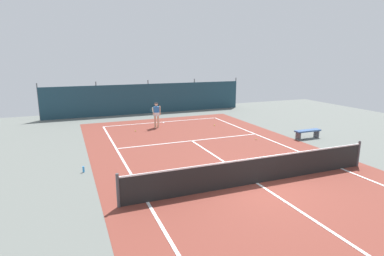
{
  "coord_description": "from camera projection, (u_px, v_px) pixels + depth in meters",
  "views": [
    {
      "loc": [
        -6.25,
        -9.11,
        4.54
      ],
      "look_at": [
        -0.26,
        5.72,
        0.9
      ],
      "focal_mm": 29.37,
      "sensor_mm": 36.0,
      "label": 1
    }
  ],
  "objects": [
    {
      "name": "ground_plane",
      "position": [
        257.0,
        183.0,
        11.52
      ],
      "size": [
        36.0,
        36.0,
        0.0
      ],
      "primitive_type": "plane",
      "color": "slate"
    },
    {
      "name": "court_surface",
      "position": [
        257.0,
        183.0,
        11.52
      ],
      "size": [
        11.02,
        26.6,
        0.01
      ],
      "color": "brown",
      "rests_on": "ground"
    },
    {
      "name": "tennis_net",
      "position": [
        257.0,
        170.0,
        11.41
      ],
      "size": [
        10.12,
        0.1,
        1.1
      ],
      "color": "black",
      "rests_on": "ground"
    },
    {
      "name": "back_fence",
      "position": [
        147.0,
        104.0,
        26.12
      ],
      "size": [
        16.3,
        0.98,
        2.7
      ],
      "color": "#1E3D4C",
      "rests_on": "ground"
    },
    {
      "name": "tennis_player",
      "position": [
        156.0,
        113.0,
        20.38
      ],
      "size": [
        0.78,
        0.7,
        1.64
      ],
      "rotation": [
        0.0,
        0.0,
        2.96
      ],
      "color": "#D8AD8C",
      "rests_on": "ground"
    },
    {
      "name": "tennis_ball_near_player",
      "position": [
        214.0,
        125.0,
        21.15
      ],
      "size": [
        0.07,
        0.07,
        0.07
      ],
      "primitive_type": "sphere",
      "color": "#CCDB33",
      "rests_on": "ground"
    },
    {
      "name": "tennis_ball_midcourt",
      "position": [
        256.0,
        139.0,
        17.53
      ],
      "size": [
        0.07,
        0.07,
        0.07
      ],
      "primitive_type": "sphere",
      "color": "#CCDB33",
      "rests_on": "ground"
    },
    {
      "name": "tennis_ball_by_sideline",
      "position": [
        135.0,
        131.0,
        19.49
      ],
      "size": [
        0.07,
        0.07,
        0.07
      ],
      "primitive_type": "sphere",
      "color": "#CCDB33",
      "rests_on": "ground"
    },
    {
      "name": "parked_car",
      "position": [
        125.0,
        100.0,
        27.23
      ],
      "size": [
        2.22,
        4.31,
        1.68
      ],
      "rotation": [
        0.0,
        0.0,
        3.08
      ],
      "color": "silver",
      "rests_on": "ground"
    },
    {
      "name": "courtside_bench",
      "position": [
        308.0,
        132.0,
        17.78
      ],
      "size": [
        1.6,
        0.4,
        0.49
      ],
      "color": "#335184",
      "rests_on": "ground"
    },
    {
      "name": "water_bottle",
      "position": [
        84.0,
        169.0,
        12.6
      ],
      "size": [
        0.08,
        0.08,
        0.24
      ],
      "primitive_type": "cylinder",
      "color": "#338CD8",
      "rests_on": "ground"
    }
  ]
}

